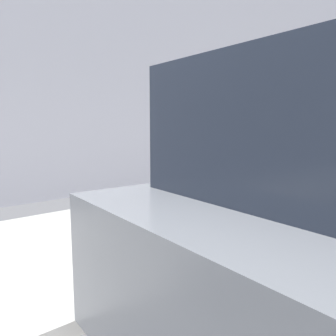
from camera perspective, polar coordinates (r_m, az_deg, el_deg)
sidewalk at (r=3.97m, az=-13.94°, el=-12.81°), size 24.00×2.80×0.13m
building_facade at (r=6.73m, az=-26.80°, el=23.71°), size 24.00×0.30×6.77m
parking_meter at (r=3.08m, az=0.00°, el=2.58°), size 0.18×0.13×1.42m
fire_hydrant at (r=5.70m, az=25.69°, el=-1.79°), size 0.24×0.24×0.90m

